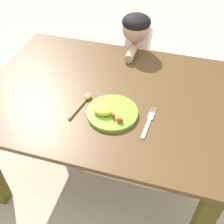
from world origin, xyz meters
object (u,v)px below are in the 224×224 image
Objects in this scene: plate at (111,112)px; person at (136,63)px; fork at (148,123)px; spoon at (84,101)px.

plate is 0.77m from person.
spoon is (-0.35, 0.06, 0.01)m from fork.
person is at bearing 20.37° from fork.
fork is 0.24× the size of person.
person is (-0.03, 0.74, -0.20)m from plate.
fork is at bearing -2.27° from plate.
spoon is at bearing 163.49° from plate.
plate is 0.17m from spoon.
plate is 0.19m from fork.
person reaches higher than plate.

